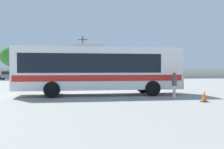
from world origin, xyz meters
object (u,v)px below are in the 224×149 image
Objects in this scene: coach_bus_white_red at (97,68)px; roadside_tree_left at (13,56)px; parked_car_second_red at (46,75)px; roadside_tree_midleft at (71,57)px; traffic_cone_on_apron at (204,96)px; attendant_by_bus_door at (174,83)px; utility_pole_near at (83,56)px; parked_car_leftmost_grey at (10,75)px.

roadside_tree_left is at bearing 113.72° from coach_bus_white_red.
parked_car_second_red is 0.78× the size of roadside_tree_midleft.
parked_car_second_red is at bearing 114.15° from traffic_cone_on_apron.
attendant_by_bus_door is at bearing 111.11° from traffic_cone_on_apron.
roadside_tree_left is (-13.42, 3.09, 0.13)m from utility_pole_near.
coach_bus_white_red is 7.33m from traffic_cone_on_apron.
traffic_cone_on_apron is (8.83, -34.20, -3.75)m from roadside_tree_midleft.
utility_pole_near reaches higher than roadside_tree_left.
roadside_tree_left is 11.61m from roadside_tree_midleft.
parked_car_leftmost_grey reaches higher than parked_car_second_red.
roadside_tree_midleft is (3.78, 6.08, 3.30)m from parked_car_second_red.
attendant_by_bus_door is (4.86, -2.01, -0.99)m from coach_bus_white_red.
parked_car_leftmost_grey is at bearing -153.42° from utility_pole_near.
utility_pole_near is 1.38× the size of roadside_tree_midleft.
roadside_tree_left reaches higher than attendant_by_bus_door.
utility_pole_near is (-0.95, 29.61, 2.24)m from coach_bus_white_red.
roadside_tree_midleft reaches higher than parked_car_second_red.
attendant_by_bus_door is 0.36× the size of parked_car_second_red.
coach_bus_white_red is at bearing -62.18° from parked_car_leftmost_grey.
utility_pole_near reaches higher than coach_bus_white_red.
roadside_tree_left is at bearing 119.00° from attendant_by_bus_door.
parked_car_second_red is at bearing 114.41° from attendant_by_bus_door.
attendant_by_bus_door is at bearing -22.43° from coach_bus_white_red.
parked_car_second_red is at bearing 0.51° from parked_car_leftmost_grey.
parked_car_leftmost_grey is (-17.42, 25.81, -0.14)m from attendant_by_bus_door.
parked_car_leftmost_grey is 9.73m from roadside_tree_left.
traffic_cone_on_apron is (0.87, -2.26, -0.60)m from attendant_by_bus_door.
coach_bus_white_red is at bearing 157.57° from attendant_by_bus_door.
coach_bus_white_red reaches higher than attendant_by_bus_door.
roadside_tree_midleft reaches higher than coach_bus_white_red.
coach_bus_white_red reaches higher than parked_car_second_red.
roadside_tree_midleft is at bearing 104.48° from traffic_cone_on_apron.
roadside_tree_midleft is (-3.09, 29.93, 2.17)m from coach_bus_white_red.
parked_car_leftmost_grey is 0.77× the size of roadside_tree_midleft.
roadside_tree_midleft is at bearing 95.90° from coach_bus_white_red.
utility_pole_near is at bearing 26.58° from parked_car_leftmost_grey.
traffic_cone_on_apron is (6.69, -33.88, -3.83)m from utility_pole_near.
traffic_cone_on_apron is at bearing -68.89° from attendant_by_bus_door.
traffic_cone_on_apron is at bearing -65.85° from parked_car_second_red.
parked_car_leftmost_grey is 0.98× the size of parked_car_second_red.
traffic_cone_on_apron is at bearing -36.66° from coach_bus_white_red.
parked_car_leftmost_grey reaches higher than traffic_cone_on_apron.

